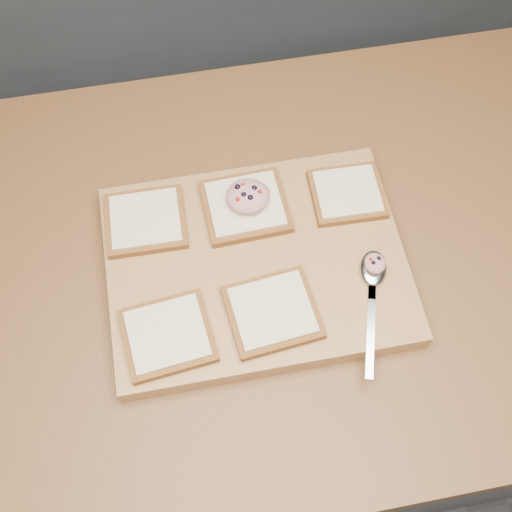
{
  "coord_description": "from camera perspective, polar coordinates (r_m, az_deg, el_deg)",
  "views": [
    {
      "loc": [
        -0.24,
        -0.46,
        1.8
      ],
      "look_at": [
        -0.16,
        -0.02,
        0.95
      ],
      "focal_mm": 45.0,
      "sensor_mm": 36.0,
      "label": 1
    }
  ],
  "objects": [
    {
      "name": "bread_near_left",
      "position": [
        0.92,
        -7.86,
        -6.99
      ],
      "size": [
        0.13,
        0.12,
        0.02
      ],
      "color": "brown",
      "rests_on": "cutting_board"
    },
    {
      "name": "ground",
      "position": [
        1.87,
        4.87,
        -11.93
      ],
      "size": [
        4.0,
        4.0,
        0.0
      ],
      "primitive_type": "plane",
      "color": "#515459",
      "rests_on": "ground"
    },
    {
      "name": "bread_far_left",
      "position": [
        1.01,
        -9.78,
        3.12
      ],
      "size": [
        0.12,
        0.11,
        0.02
      ],
      "color": "brown",
      "rests_on": "cutting_board"
    },
    {
      "name": "island_counter",
      "position": [
        1.44,
        6.24,
        -7.14
      ],
      "size": [
        2.0,
        0.8,
        0.9
      ],
      "color": "slate",
      "rests_on": "ground"
    },
    {
      "name": "cutting_board",
      "position": [
        0.99,
        0.0,
        -0.82
      ],
      "size": [
        0.45,
        0.34,
        0.04
      ],
      "primitive_type": "cube",
      "color": "tan",
      "rests_on": "island_counter"
    },
    {
      "name": "bread_far_center",
      "position": [
        1.01,
        -0.96,
        4.46
      ],
      "size": [
        0.13,
        0.12,
        0.02
      ],
      "color": "brown",
      "rests_on": "cutting_board"
    },
    {
      "name": "spoon",
      "position": [
        0.97,
        10.35,
        -1.84
      ],
      "size": [
        0.08,
        0.2,
        0.01
      ],
      "color": "silver",
      "rests_on": "cutting_board"
    },
    {
      "name": "bread_near_center",
      "position": [
        0.93,
        1.47,
        -4.98
      ],
      "size": [
        0.14,
        0.13,
        0.02
      ],
      "color": "brown",
      "rests_on": "cutting_board"
    },
    {
      "name": "bread_far_right",
      "position": [
        1.03,
        8.11,
        5.52
      ],
      "size": [
        0.12,
        0.11,
        0.02
      ],
      "color": "brown",
      "rests_on": "cutting_board"
    },
    {
      "name": "spoon_salad",
      "position": [
        0.96,
        10.53,
        -0.63
      ],
      "size": [
        0.03,
        0.03,
        0.02
      ],
      "color": "tan",
      "rests_on": "spoon"
    },
    {
      "name": "tuna_salad_dollop",
      "position": [
        0.99,
        -0.75,
        5.35
      ],
      "size": [
        0.07,
        0.06,
        0.03
      ],
      "color": "tan",
      "rests_on": "bread_far_center"
    }
  ]
}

